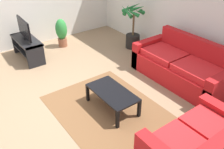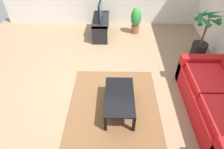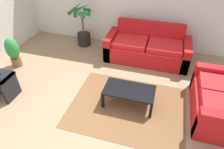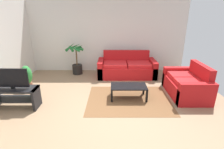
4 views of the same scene
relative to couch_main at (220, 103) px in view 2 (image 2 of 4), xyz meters
name	(u,v)px [view 2 (image 2 of 4)]	position (x,y,z in m)	size (l,w,h in m)	color
ground_plane	(93,86)	(-0.71, -2.28, -0.30)	(6.60, 6.60, 0.00)	#937556
couch_main	(220,103)	(0.00, 0.00, 0.00)	(2.08, 0.90, 0.90)	red
tv_stand	(101,24)	(-2.91, -2.24, 0.03)	(1.10, 0.45, 0.52)	black
tv	(100,9)	(-2.90, -2.24, 0.48)	(0.81, 0.10, 0.50)	black
coffee_table	(119,97)	(-0.09, -1.74, 0.02)	(0.96, 0.52, 0.37)	black
area_rug	(114,109)	(-0.09, -1.84, -0.30)	(2.20, 1.70, 0.01)	brown
potted_palm	(202,38)	(-1.88, 0.26, 0.19)	(0.70, 0.68, 1.17)	black
potted_plant_small	(136,20)	(-3.07, -1.23, 0.11)	(0.31, 0.31, 0.77)	brown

